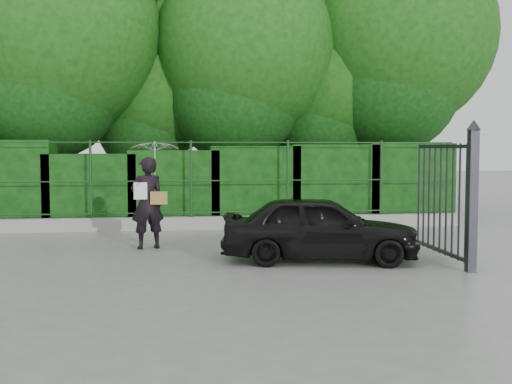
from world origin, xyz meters
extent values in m
plane|color=gray|center=(0.00, 0.00, 0.00)|extent=(80.00, 80.00, 0.00)
cube|color=#9E9E99|center=(0.00, 4.50, 0.15)|extent=(14.00, 0.25, 0.30)
cylinder|color=#193F1A|center=(-1.90, 4.50, 1.20)|extent=(0.06, 0.06, 1.80)
cylinder|color=#193F1A|center=(0.40, 4.50, 1.20)|extent=(0.06, 0.06, 1.80)
cylinder|color=#193F1A|center=(2.70, 4.50, 1.20)|extent=(0.06, 0.06, 1.80)
cylinder|color=#193F1A|center=(5.00, 4.50, 1.20)|extent=(0.06, 0.06, 1.80)
cylinder|color=#193F1A|center=(7.30, 4.50, 1.20)|extent=(0.06, 0.06, 1.80)
cylinder|color=#193F1A|center=(0.00, 4.50, 0.40)|extent=(13.60, 0.03, 0.03)
cylinder|color=#193F1A|center=(0.00, 4.50, 1.15)|extent=(13.60, 0.03, 0.03)
cylinder|color=#193F1A|center=(0.00, 4.50, 2.05)|extent=(13.60, 0.03, 0.03)
cube|color=black|center=(-4.00, 5.50, 1.05)|extent=(2.20, 1.20, 2.11)
cube|color=black|center=(-2.00, 5.50, 0.89)|extent=(2.20, 1.20, 1.78)
cube|color=black|center=(0.00, 5.50, 0.93)|extent=(2.20, 1.20, 1.86)
cube|color=black|center=(2.00, 5.50, 0.98)|extent=(2.20, 1.20, 1.97)
cube|color=black|center=(4.00, 5.50, 1.00)|extent=(2.20, 1.20, 2.00)
cube|color=black|center=(6.00, 5.50, 1.02)|extent=(2.20, 1.20, 2.04)
cylinder|color=black|center=(-3.00, 7.20, 2.25)|extent=(0.36, 0.36, 4.50)
sphere|color=#14470F|center=(-3.00, 7.20, 4.95)|extent=(5.40, 5.40, 5.40)
cylinder|color=black|center=(-0.50, 8.50, 1.62)|extent=(0.36, 0.36, 3.25)
sphere|color=#14470F|center=(-0.50, 8.50, 3.58)|extent=(3.90, 3.90, 3.90)
cylinder|color=black|center=(2.00, 7.50, 2.12)|extent=(0.36, 0.36, 4.25)
sphere|color=#14470F|center=(2.00, 7.50, 4.68)|extent=(5.10, 5.10, 5.10)
cylinder|color=black|center=(4.50, 8.20, 1.75)|extent=(0.36, 0.36, 3.50)
sphere|color=#14470F|center=(4.50, 8.20, 3.85)|extent=(4.20, 4.20, 4.20)
cylinder|color=black|center=(6.50, 7.80, 2.38)|extent=(0.36, 0.36, 4.75)
sphere|color=#14470F|center=(6.50, 7.80, 5.23)|extent=(5.70, 5.70, 5.70)
cube|color=#25252C|center=(4.60, -1.20, 1.10)|extent=(0.14, 0.14, 2.20)
cone|color=#25252C|center=(4.60, -1.20, 2.28)|extent=(0.22, 0.22, 0.16)
cube|color=#25252C|center=(4.60, -0.05, 0.15)|extent=(0.05, 2.00, 0.06)
cube|color=#25252C|center=(4.60, -0.05, 1.95)|extent=(0.05, 2.00, 0.06)
cylinder|color=#25252C|center=(4.60, -1.00, 1.05)|extent=(0.04, 0.04, 1.90)
cylinder|color=#25252C|center=(4.60, -0.75, 1.05)|extent=(0.04, 0.04, 1.90)
cylinder|color=#25252C|center=(4.60, -0.50, 1.05)|extent=(0.04, 0.04, 1.90)
cylinder|color=#25252C|center=(4.60, -0.25, 1.05)|extent=(0.04, 0.04, 1.90)
cylinder|color=#25252C|center=(4.60, 0.00, 1.05)|extent=(0.04, 0.04, 1.90)
cylinder|color=#25252C|center=(4.60, 0.25, 1.05)|extent=(0.04, 0.04, 1.90)
cylinder|color=#25252C|center=(4.60, 0.50, 1.05)|extent=(0.04, 0.04, 1.90)
cylinder|color=#25252C|center=(4.60, 0.75, 1.05)|extent=(0.04, 0.04, 1.90)
cylinder|color=#25252C|center=(4.60, 1.00, 1.05)|extent=(0.04, 0.04, 1.90)
imported|color=black|center=(-0.49, 1.75, 0.88)|extent=(0.74, 0.59, 1.76)
imported|color=white|center=(-0.34, 1.80, 1.65)|extent=(0.94, 0.96, 0.86)
cube|color=olive|center=(-0.27, 1.67, 0.98)|extent=(0.32, 0.15, 0.24)
cube|color=white|center=(-0.61, 1.63, 1.12)|extent=(0.25, 0.02, 0.32)
imported|color=black|center=(2.49, 0.02, 0.57)|extent=(3.51, 1.88, 1.14)
camera|label=1|loc=(0.09, -10.58, 1.94)|focal=45.00mm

